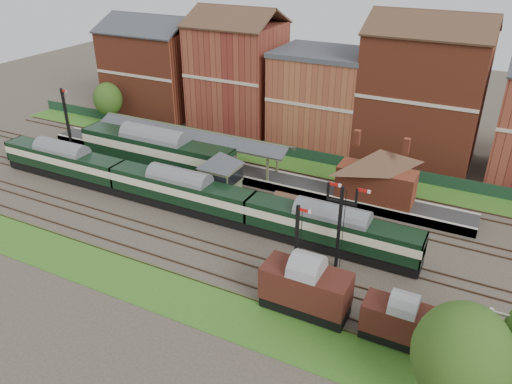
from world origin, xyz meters
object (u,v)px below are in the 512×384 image
at_px(dmu_train, 180,190).
at_px(platform_railcar, 156,151).
at_px(semaphore_bracket, 340,223).
at_px(signal_box, 221,176).
at_px(goods_van_a, 306,288).

xyz_separation_m(dmu_train, platform_railcar, (-7.94, 6.50, 0.50)).
bearing_deg(semaphore_bracket, signal_box, 159.08).
height_order(dmu_train, goods_van_a, goods_van_a).
bearing_deg(platform_railcar, goods_van_a, -31.13).
bearing_deg(dmu_train, signal_box, 47.07).
relative_size(dmu_train, platform_railcar, 2.42).
xyz_separation_m(signal_box, semaphore_bracket, (15.04, -5.75, 1.44)).
relative_size(signal_box, platform_railcar, 0.29).
bearing_deg(signal_box, dmu_train, -132.93).
xyz_separation_m(semaphore_bracket, goods_van_a, (-0.34, -6.50, -2.34)).
xyz_separation_m(semaphore_bracket, platform_railcar, (-26.01, 9.00, -1.89)).
height_order(semaphore_bracket, goods_van_a, semaphore_bracket).
bearing_deg(semaphore_bracket, dmu_train, 172.12).
height_order(platform_railcar, goods_van_a, platform_railcar).
distance_m(signal_box, dmu_train, 4.54).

